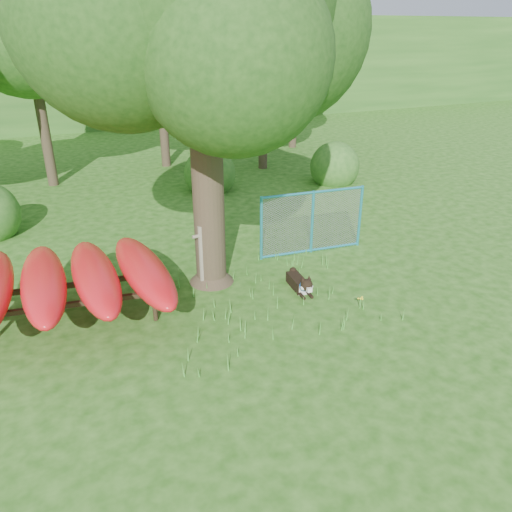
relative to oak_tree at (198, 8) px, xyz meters
name	(u,v)px	position (x,y,z in m)	size (l,w,h in m)	color
ground	(273,329)	(0.40, -2.42, -5.55)	(80.00, 80.00, 0.00)	#1E4E0F
oak_tree	(198,8)	(0.00, 0.00, 0.00)	(6.85, 6.07, 8.33)	#34291C
wooden_post	(202,255)	(-0.22, -0.20, -4.80)	(0.39, 0.14, 1.43)	#716755
kayak_rack	(70,280)	(-2.95, -0.55, -4.64)	(3.70, 3.85, 1.19)	black
husky_dog	(301,284)	(1.63, -1.29, -5.37)	(0.37, 1.14, 0.51)	black
fence_section	(312,222)	(2.90, 0.42, -4.74)	(2.77, 0.34, 2.70)	#289ABD
wildflower_clump	(361,299)	(2.37, -2.45, -5.34)	(0.12, 0.11, 0.26)	green
bg_tree_b	(24,15)	(-2.60, 9.58, 0.06)	(5.20, 5.20, 8.22)	#34291C
bg_tree_c	(158,60)	(1.90, 10.58, -1.44)	(4.00, 4.00, 6.12)	#34291C
bg_tree_d	(264,32)	(5.40, 8.58, -0.47)	(4.80, 4.80, 7.50)	#34291C
bg_tree_e	(296,28)	(8.40, 11.58, -0.32)	(4.60, 4.60, 7.55)	#34291C
shrub_right	(334,182)	(6.90, 5.58, -5.55)	(1.80, 1.80, 1.80)	#2A5E1E
shrub_mid	(210,190)	(2.40, 6.58, -5.55)	(1.80, 1.80, 1.80)	#2A5E1E
wooded_hillside	(76,67)	(0.40, 25.58, -2.55)	(80.00, 12.00, 6.00)	#2A5E1E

